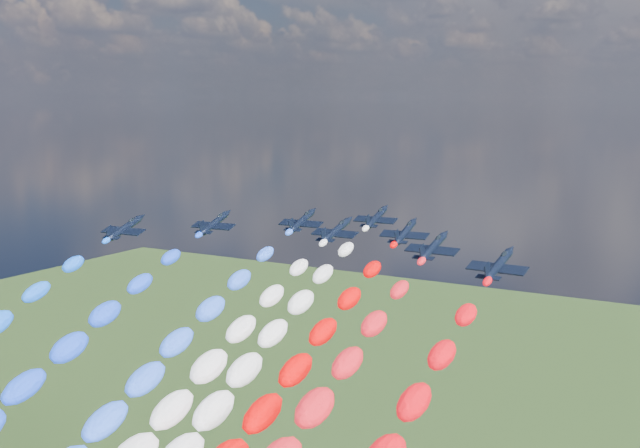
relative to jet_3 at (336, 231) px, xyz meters
The scene contains 8 objects.
jet_0 38.72m from the jet_3, 154.00° to the right, with size 8.68×11.63×2.56m, color black, non-canonical shape.
jet_1 24.63m from the jet_3, behind, with size 8.68×11.63×2.56m, color black, non-canonical shape.
jet_2 13.45m from the jet_3, 148.36° to the left, with size 8.68×11.63×2.56m, color black, non-canonical shape.
jet_3 is the anchor object (origin of this frame).
jet_4 18.57m from the jet_3, 93.24° to the left, with size 8.68×11.63×2.56m, color black, non-canonical shape.
jet_5 12.38m from the jet_3, 22.15° to the left, with size 8.68×11.63×2.56m, color black, non-canonical shape.
jet_6 22.40m from the jet_3, 17.06° to the right, with size 8.68×11.63×2.56m, color black, non-canonical shape.
jet_7 38.26m from the jet_3, 23.67° to the right, with size 8.68×11.63×2.56m, color black, non-canonical shape.
Camera 1 is at (71.17, -119.19, 124.20)m, focal length 46.72 mm.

